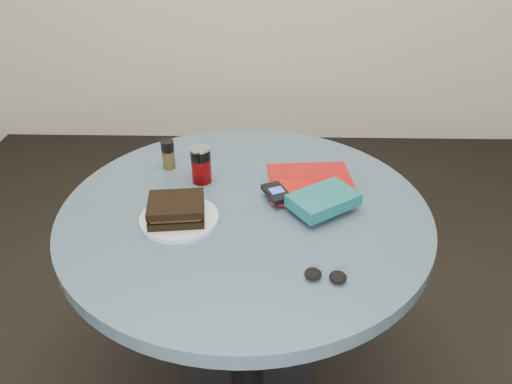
{
  "coord_description": "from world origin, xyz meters",
  "views": [
    {
      "loc": [
        0.06,
        -1.12,
        1.5
      ],
      "look_at": [
        0.03,
        0.0,
        0.8
      ],
      "focal_mm": 35.0,
      "sensor_mm": 36.0,
      "label": 1
    }
  ],
  "objects_px": {
    "mp3_player": "(277,193)",
    "plate": "(179,218)",
    "table": "(246,254)",
    "pepper_grinder": "(168,154)",
    "magazine": "(310,178)",
    "red_book": "(305,194)",
    "sandwich": "(176,209)",
    "headphones": "(325,276)",
    "novel": "(323,200)",
    "soda_can": "(201,165)"
  },
  "relations": [
    {
      "from": "mp3_player",
      "to": "plate",
      "type": "bearing_deg",
      "value": -158.73
    },
    {
      "from": "table",
      "to": "pepper_grinder",
      "type": "bearing_deg",
      "value": 138.38
    },
    {
      "from": "magazine",
      "to": "mp3_player",
      "type": "bearing_deg",
      "value": -133.9
    },
    {
      "from": "table",
      "to": "red_book",
      "type": "xyz_separation_m",
      "value": [
        0.16,
        0.05,
        0.18
      ]
    },
    {
      "from": "red_book",
      "to": "sandwich",
      "type": "bearing_deg",
      "value": -152.81
    },
    {
      "from": "magazine",
      "to": "headphones",
      "type": "distance_m",
      "value": 0.44
    },
    {
      "from": "plate",
      "to": "magazine",
      "type": "height_order",
      "value": "plate"
    },
    {
      "from": "magazine",
      "to": "novel",
      "type": "bearing_deg",
      "value": -87.43
    },
    {
      "from": "plate",
      "to": "mp3_player",
      "type": "height_order",
      "value": "mp3_player"
    },
    {
      "from": "magazine",
      "to": "red_book",
      "type": "bearing_deg",
      "value": -106.44
    },
    {
      "from": "table",
      "to": "plate",
      "type": "bearing_deg",
      "value": -158.83
    },
    {
      "from": "soda_can",
      "to": "red_book",
      "type": "relative_size",
      "value": 0.61
    },
    {
      "from": "magazine",
      "to": "novel",
      "type": "xyz_separation_m",
      "value": [
        0.02,
        -0.17,
        0.03
      ]
    },
    {
      "from": "pepper_grinder",
      "to": "magazine",
      "type": "xyz_separation_m",
      "value": [
        0.43,
        -0.06,
        -0.04
      ]
    },
    {
      "from": "pepper_grinder",
      "to": "novel",
      "type": "xyz_separation_m",
      "value": [
        0.45,
        -0.23,
        -0.01
      ]
    },
    {
      "from": "sandwich",
      "to": "red_book",
      "type": "height_order",
      "value": "sandwich"
    },
    {
      "from": "plate",
      "to": "sandwich",
      "type": "height_order",
      "value": "sandwich"
    },
    {
      "from": "soda_can",
      "to": "red_book",
      "type": "height_order",
      "value": "soda_can"
    },
    {
      "from": "soda_can",
      "to": "sandwich",
      "type": "bearing_deg",
      "value": -101.26
    },
    {
      "from": "table",
      "to": "novel",
      "type": "bearing_deg",
      "value": -3.82
    },
    {
      "from": "table",
      "to": "headphones",
      "type": "distance_m",
      "value": 0.38
    },
    {
      "from": "red_book",
      "to": "mp3_player",
      "type": "bearing_deg",
      "value": -159.19
    },
    {
      "from": "magazine",
      "to": "headphones",
      "type": "bearing_deg",
      "value": -94.27
    },
    {
      "from": "plate",
      "to": "magazine",
      "type": "distance_m",
      "value": 0.42
    },
    {
      "from": "magazine",
      "to": "novel",
      "type": "distance_m",
      "value": 0.18
    },
    {
      "from": "red_book",
      "to": "plate",
      "type": "bearing_deg",
      "value": -153.14
    },
    {
      "from": "magazine",
      "to": "red_book",
      "type": "xyz_separation_m",
      "value": [
        -0.02,
        -0.11,
        0.01
      ]
    },
    {
      "from": "soda_can",
      "to": "mp3_player",
      "type": "height_order",
      "value": "soda_can"
    },
    {
      "from": "pepper_grinder",
      "to": "mp3_player",
      "type": "height_order",
      "value": "pepper_grinder"
    },
    {
      "from": "soda_can",
      "to": "pepper_grinder",
      "type": "relative_size",
      "value": 1.21
    },
    {
      "from": "table",
      "to": "magazine",
      "type": "distance_m",
      "value": 0.3
    },
    {
      "from": "plate",
      "to": "soda_can",
      "type": "xyz_separation_m",
      "value": [
        0.04,
        0.2,
        0.05
      ]
    },
    {
      "from": "sandwich",
      "to": "headphones",
      "type": "distance_m",
      "value": 0.42
    },
    {
      "from": "magazine",
      "to": "plate",
      "type": "bearing_deg",
      "value": -152.59
    },
    {
      "from": "red_book",
      "to": "headphones",
      "type": "distance_m",
      "value": 0.34
    },
    {
      "from": "mp3_player",
      "to": "table",
      "type": "bearing_deg",
      "value": -158.52
    },
    {
      "from": "pepper_grinder",
      "to": "red_book",
      "type": "height_order",
      "value": "pepper_grinder"
    },
    {
      "from": "pepper_grinder",
      "to": "plate",
      "type": "bearing_deg",
      "value": -75.26
    },
    {
      "from": "red_book",
      "to": "novel",
      "type": "relative_size",
      "value": 1.03
    },
    {
      "from": "magazine",
      "to": "headphones",
      "type": "xyz_separation_m",
      "value": [
        0.0,
        -0.44,
        0.01
      ]
    },
    {
      "from": "soda_can",
      "to": "table",
      "type": "bearing_deg",
      "value": -45.93
    },
    {
      "from": "table",
      "to": "headphones",
      "type": "bearing_deg",
      "value": -56.1
    },
    {
      "from": "novel",
      "to": "headphones",
      "type": "bearing_deg",
      "value": -128.57
    },
    {
      "from": "novel",
      "to": "mp3_player",
      "type": "height_order",
      "value": "novel"
    },
    {
      "from": "plate",
      "to": "red_book",
      "type": "bearing_deg",
      "value": 19.46
    },
    {
      "from": "red_book",
      "to": "mp3_player",
      "type": "xyz_separation_m",
      "value": [
        -0.08,
        -0.02,
        0.02
      ]
    },
    {
      "from": "table",
      "to": "headphones",
      "type": "height_order",
      "value": "headphones"
    },
    {
      "from": "table",
      "to": "novel",
      "type": "relative_size",
      "value": 5.74
    },
    {
      "from": "table",
      "to": "sandwich",
      "type": "xyz_separation_m",
      "value": [
        -0.17,
        -0.07,
        0.2
      ]
    },
    {
      "from": "soda_can",
      "to": "mp3_player",
      "type": "bearing_deg",
      "value": -25.29
    }
  ]
}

